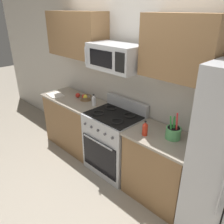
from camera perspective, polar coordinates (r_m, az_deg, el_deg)
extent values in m
plane|color=gray|center=(3.36, -7.85, -18.55)|extent=(16.00, 16.00, 0.00)
cube|color=beige|center=(3.31, 4.99, 7.15)|extent=(8.00, 0.10, 2.60)
cube|color=olive|center=(4.07, -9.21, -2.74)|extent=(1.09, 0.55, 0.88)
cube|color=gray|center=(3.88, -9.66, 3.23)|extent=(1.13, 0.59, 0.03)
cube|color=#B2B5BA|center=(3.42, 0.45, -7.79)|extent=(0.76, 0.59, 0.91)
cube|color=black|center=(3.30, -3.28, -11.09)|extent=(0.67, 0.01, 0.51)
cylinder|color=#B2B5BA|center=(3.15, -3.74, -7.51)|extent=(0.57, 0.02, 0.02)
cube|color=black|center=(3.20, 0.48, -0.77)|extent=(0.73, 0.53, 0.02)
cube|color=#B2B5BA|center=(3.34, 3.69, 1.89)|extent=(0.76, 0.06, 0.18)
torus|color=black|center=(3.23, -3.37, -0.20)|extent=(0.17, 0.17, 0.02)
torus|color=black|center=(3.00, 1.30, -2.28)|extent=(0.17, 0.17, 0.02)
torus|color=black|center=(3.39, -0.24, 1.05)|extent=(0.17, 0.17, 0.02)
torus|color=black|center=(3.16, 4.42, -0.83)|extent=(0.17, 0.17, 0.02)
cylinder|color=#4C4C51|center=(3.25, -6.79, -2.96)|extent=(0.04, 0.02, 0.04)
cylinder|color=#4C4C51|center=(3.16, -5.24, -3.78)|extent=(0.04, 0.02, 0.04)
cylinder|color=#4C4C51|center=(3.07, -3.58, -4.65)|extent=(0.04, 0.02, 0.04)
cylinder|color=#4C4C51|center=(2.98, -1.82, -5.57)|extent=(0.04, 0.02, 0.04)
cylinder|color=#4C4C51|center=(2.89, 0.05, -6.54)|extent=(0.04, 0.02, 0.04)
cube|color=olive|center=(3.02, 11.88, -13.76)|extent=(0.81, 0.55, 0.88)
cube|color=gray|center=(2.77, 12.70, -6.33)|extent=(0.85, 0.59, 0.03)
cylinder|color=#B2B5BA|center=(2.16, 26.28, -15.29)|extent=(0.02, 0.02, 0.76)
cube|color=#B2B5BA|center=(2.96, 0.95, 13.64)|extent=(0.72, 0.40, 0.32)
cube|color=black|center=(2.87, -2.90, 13.25)|extent=(0.39, 0.01, 0.20)
cube|color=black|center=(2.64, 1.93, 12.28)|extent=(0.14, 0.01, 0.23)
cylinder|color=#B2B5BA|center=(3.05, -6.66, 13.79)|extent=(0.02, 0.02, 0.23)
cube|color=olive|center=(3.73, -8.96, 18.62)|extent=(1.12, 0.34, 0.66)
cube|color=olive|center=(2.54, 16.86, 15.15)|extent=(0.84, 0.34, 0.66)
cylinder|color=#59AD66|center=(2.72, 15.06, -5.10)|extent=(0.18, 0.18, 0.14)
cylinder|color=black|center=(2.72, 15.09, -4.90)|extent=(0.14, 0.14, 0.12)
cylinder|color=green|center=(2.65, 14.52, -3.68)|extent=(0.06, 0.03, 0.26)
cylinder|color=green|center=(2.68, 15.27, -3.58)|extent=(0.03, 0.05, 0.25)
cylinder|color=green|center=(2.69, 15.10, -3.56)|extent=(0.03, 0.05, 0.25)
cylinder|color=red|center=(2.64, 15.89, -3.32)|extent=(0.03, 0.04, 0.31)
cone|color=brown|center=(3.76, -6.62, 3.47)|extent=(0.19, 0.19, 0.06)
torus|color=brown|center=(3.75, -6.64, 3.91)|extent=(0.19, 0.19, 0.01)
sphere|color=red|center=(3.76, -7.03, 3.87)|extent=(0.07, 0.07, 0.07)
sphere|color=orange|center=(3.75, -6.67, 3.82)|extent=(0.07, 0.07, 0.07)
sphere|color=yellow|center=(3.74, -6.72, 3.77)|extent=(0.07, 0.07, 0.07)
sphere|color=red|center=(3.88, -8.58, 4.16)|extent=(0.08, 0.08, 0.08)
cube|color=silver|center=(4.07, -14.02, 4.17)|extent=(0.32, 0.26, 0.02)
cylinder|color=red|center=(2.72, 8.25, -4.49)|extent=(0.06, 0.06, 0.13)
cone|color=red|center=(2.68, 8.36, -2.88)|extent=(0.06, 0.06, 0.04)
cylinder|color=black|center=(2.67, 8.39, -2.39)|extent=(0.03, 0.03, 0.01)
cylinder|color=silver|center=(3.52, -4.58, 2.66)|extent=(0.06, 0.06, 0.13)
cone|color=silver|center=(3.49, -4.62, 3.93)|extent=(0.06, 0.06, 0.04)
cylinder|color=black|center=(3.49, -4.64, 4.32)|extent=(0.02, 0.02, 0.01)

